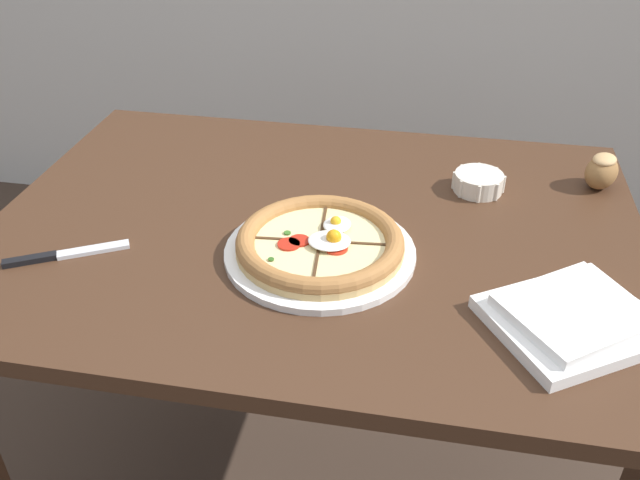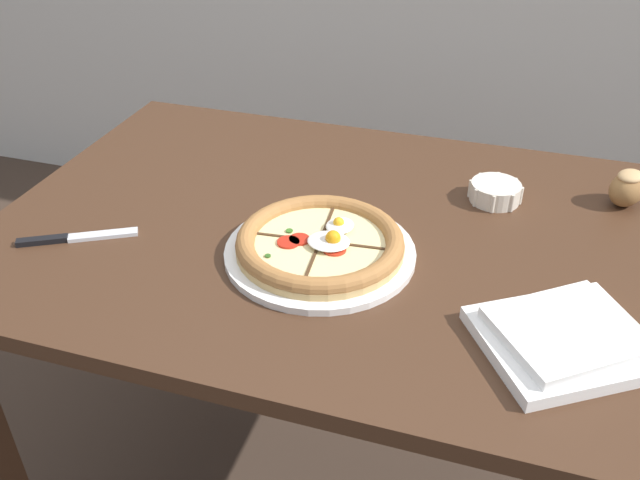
{
  "view_description": "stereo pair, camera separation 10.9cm",
  "coord_description": "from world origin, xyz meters",
  "px_view_note": "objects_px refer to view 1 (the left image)",
  "views": [
    {
      "loc": [
        0.19,
        -0.98,
        1.36
      ],
      "look_at": [
        0.03,
        -0.09,
        0.76
      ],
      "focal_mm": 38.0,
      "sensor_mm": 36.0,
      "label": 1
    },
    {
      "loc": [
        0.3,
        -0.96,
        1.36
      ],
      "look_at": [
        0.03,
        -0.09,
        0.76
      ],
      "focal_mm": 38.0,
      "sensor_mm": 36.0,
      "label": 2
    }
  ],
  "objects_px": {
    "dining_table": "(315,275)",
    "bread_piece_near": "(602,171)",
    "pizza": "(320,245)",
    "ramekin_bowl": "(478,182)",
    "napkin_folded": "(573,318)",
    "knife_main": "(65,254)"
  },
  "relations": [
    {
      "from": "dining_table",
      "to": "bread_piece_near",
      "type": "xyz_separation_m",
      "value": [
        0.51,
        0.23,
        0.15
      ]
    },
    {
      "from": "pizza",
      "to": "ramekin_bowl",
      "type": "height_order",
      "value": "pizza"
    },
    {
      "from": "dining_table",
      "to": "pizza",
      "type": "bearing_deg",
      "value": -73.69
    },
    {
      "from": "pizza",
      "to": "bread_piece_near",
      "type": "relative_size",
      "value": 3.32
    },
    {
      "from": "ramekin_bowl",
      "to": "bread_piece_near",
      "type": "height_order",
      "value": "bread_piece_near"
    },
    {
      "from": "dining_table",
      "to": "napkin_folded",
      "type": "height_order",
      "value": "napkin_folded"
    },
    {
      "from": "ramekin_bowl",
      "to": "knife_main",
      "type": "distance_m",
      "value": 0.75
    },
    {
      "from": "dining_table",
      "to": "bread_piece_near",
      "type": "relative_size",
      "value": 12.05
    },
    {
      "from": "ramekin_bowl",
      "to": "napkin_folded",
      "type": "distance_m",
      "value": 0.4
    },
    {
      "from": "dining_table",
      "to": "bread_piece_near",
      "type": "distance_m",
      "value": 0.58
    },
    {
      "from": "dining_table",
      "to": "pizza",
      "type": "height_order",
      "value": "pizza"
    },
    {
      "from": "ramekin_bowl",
      "to": "bread_piece_near",
      "type": "relative_size",
      "value": 1.05
    },
    {
      "from": "ramekin_bowl",
      "to": "napkin_folded",
      "type": "relative_size",
      "value": 0.34
    },
    {
      "from": "dining_table",
      "to": "napkin_folded",
      "type": "xyz_separation_m",
      "value": [
        0.41,
        -0.2,
        0.13
      ]
    },
    {
      "from": "dining_table",
      "to": "napkin_folded",
      "type": "relative_size",
      "value": 3.94
    },
    {
      "from": "napkin_folded",
      "to": "dining_table",
      "type": "bearing_deg",
      "value": 153.67
    },
    {
      "from": "dining_table",
      "to": "knife_main",
      "type": "distance_m",
      "value": 0.43
    },
    {
      "from": "dining_table",
      "to": "bread_piece_near",
      "type": "height_order",
      "value": "bread_piece_near"
    },
    {
      "from": "knife_main",
      "to": "dining_table",
      "type": "bearing_deg",
      "value": -4.23
    },
    {
      "from": "dining_table",
      "to": "knife_main",
      "type": "relative_size",
      "value": 6.23
    },
    {
      "from": "dining_table",
      "to": "knife_main",
      "type": "bearing_deg",
      "value": -155.56
    },
    {
      "from": "napkin_folded",
      "to": "pizza",
      "type": "bearing_deg",
      "value": 164.08
    }
  ]
}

